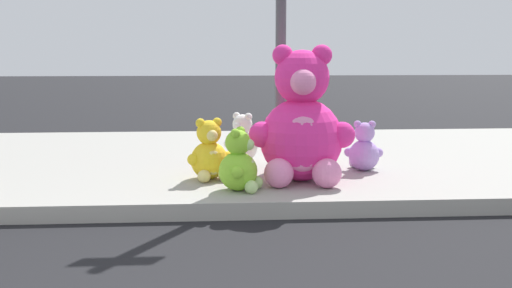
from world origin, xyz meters
TOP-DOWN VIEW (x-y plane):
  - sidewalk at (0.00, 5.20)m, footprint 28.00×4.40m
  - sign_pole at (1.00, 4.40)m, footprint 0.56×0.11m
  - plush_pink_large at (1.14, 3.81)m, footprint 1.01×0.90m
  - plush_yellow at (0.26, 3.94)m, footprint 0.45×0.43m
  - plush_white at (0.61, 4.83)m, footprint 0.39×0.40m
  - plush_lavender at (1.87, 4.27)m, footprint 0.41×0.37m
  - plush_lime at (0.53, 3.45)m, footprint 0.41×0.43m
  - plush_tan at (1.41, 4.77)m, footprint 0.35×0.35m

SIDE VIEW (x-z plane):
  - sidewalk at x=0.00m, z-range 0.00..0.15m
  - plush_tan at x=1.41m, z-range 0.10..0.59m
  - plush_lavender at x=1.87m, z-range 0.10..0.63m
  - plush_white at x=0.61m, z-range 0.09..0.65m
  - plush_lime at x=0.53m, z-range 0.09..0.67m
  - plush_yellow at x=0.26m, z-range 0.09..0.69m
  - plush_pink_large at x=1.14m, z-range 0.02..1.33m
  - sign_pole at x=1.00m, z-range 0.25..3.45m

